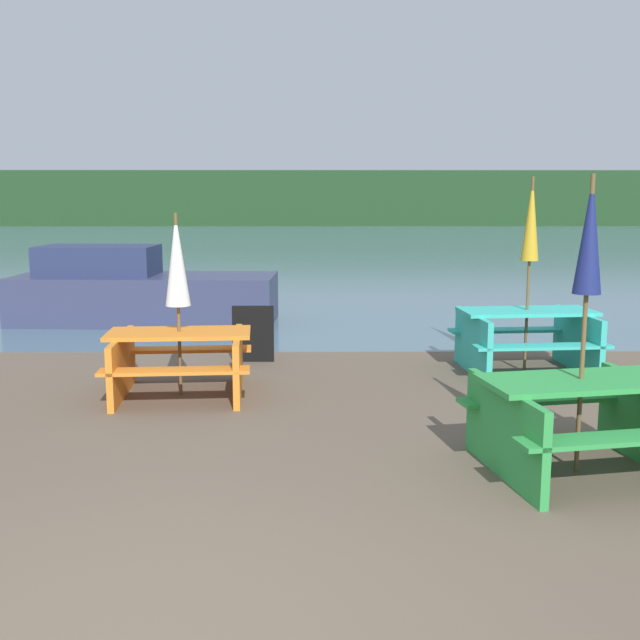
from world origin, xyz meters
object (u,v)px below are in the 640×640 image
at_px(picnic_table_green, 579,416).
at_px(umbrella_white, 177,261).
at_px(umbrella_gold, 531,222).
at_px(picnic_table_teal, 526,335).
at_px(picnic_table_orange, 180,357).
at_px(signboard, 253,334).
at_px(boat, 139,293).
at_px(umbrella_navy, 589,241).

bearing_deg(picnic_table_green, umbrella_white, 146.81).
xyz_separation_m(picnic_table_green, umbrella_gold, (0.54, 3.45, 1.42)).
xyz_separation_m(picnic_table_teal, umbrella_white, (-4.15, -1.09, 1.03)).
bearing_deg(picnic_table_orange, umbrella_gold, 14.72).
height_order(umbrella_white, signboard, umbrella_white).
distance_m(picnic_table_teal, boat, 6.88).
xyz_separation_m(umbrella_gold, boat, (-5.73, 3.80, -1.35)).
xyz_separation_m(picnic_table_orange, picnic_table_teal, (4.15, 1.09, 0.04)).
distance_m(picnic_table_green, umbrella_white, 4.43).
xyz_separation_m(umbrella_gold, umbrella_navy, (-0.54, -3.45, -0.02)).
bearing_deg(boat, picnic_table_green, -52.04).
relative_size(picnic_table_teal, umbrella_gold, 0.72).
bearing_deg(umbrella_gold, boat, 146.45).
height_order(picnic_table_green, umbrella_white, umbrella_white).
bearing_deg(umbrella_navy, umbrella_white, 146.81).
bearing_deg(umbrella_gold, picnic_table_teal, 0.00).
bearing_deg(picnic_table_teal, picnic_table_orange, -165.28).
xyz_separation_m(picnic_table_green, umbrella_navy, (0.00, 0.00, 1.40)).
xyz_separation_m(picnic_table_green, picnic_table_orange, (-3.61, 2.36, -0.03)).
bearing_deg(picnic_table_green, signboard, 125.78).
bearing_deg(boat, picnic_table_orange, -69.68).
height_order(picnic_table_orange, signboard, signboard).
distance_m(picnic_table_orange, picnic_table_teal, 4.29).
xyz_separation_m(umbrella_white, signboard, (0.67, 1.71, -1.12)).
bearing_deg(umbrella_white, umbrella_gold, 14.72).
height_order(picnic_table_teal, umbrella_navy, umbrella_navy).
distance_m(picnic_table_green, boat, 8.92).
height_order(umbrella_navy, signboard, umbrella_navy).
relative_size(picnic_table_orange, signboard, 2.20).
height_order(picnic_table_orange, umbrella_gold, umbrella_gold).
height_order(picnic_table_teal, umbrella_white, umbrella_white).
bearing_deg(umbrella_white, picnic_table_green, -33.19).
xyz_separation_m(picnic_table_teal, boat, (-5.73, 3.80, 0.05)).
bearing_deg(picnic_table_orange, signboard, 68.55).
xyz_separation_m(picnic_table_green, picnic_table_teal, (0.54, 3.45, 0.01)).
bearing_deg(picnic_table_orange, picnic_table_green, -33.19).
distance_m(umbrella_navy, boat, 9.02).
relative_size(picnic_table_green, signboard, 2.37).
height_order(umbrella_gold, umbrella_white, umbrella_gold).
relative_size(umbrella_navy, signboard, 3.15).
xyz_separation_m(umbrella_gold, signboard, (-3.47, 0.62, -1.50)).
relative_size(picnic_table_orange, umbrella_gold, 0.68).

